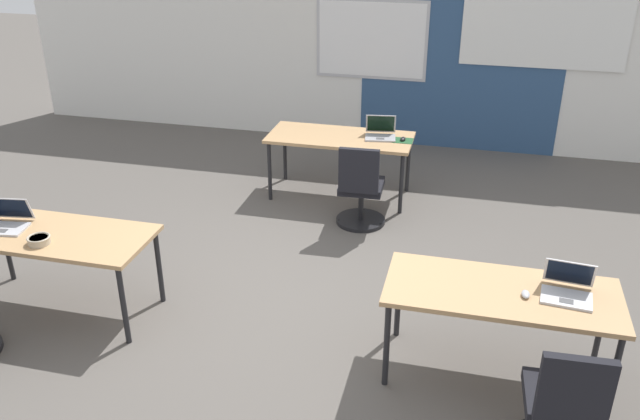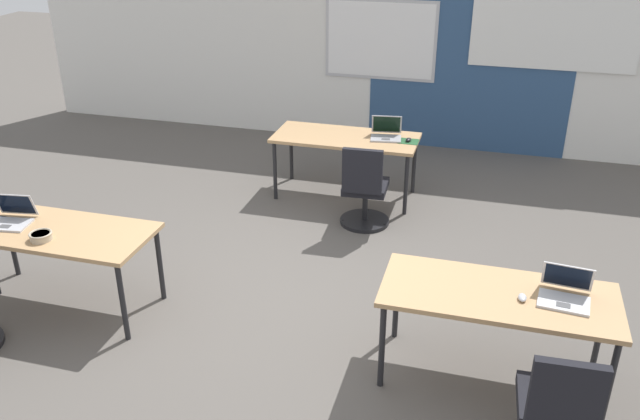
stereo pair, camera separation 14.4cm
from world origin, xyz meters
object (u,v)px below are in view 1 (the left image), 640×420
object	(u,v)px
laptop_far_right	(380,133)
chair_far_right	(360,192)
chair_near_right_end	(562,413)
mouse_near_right_end	(526,294)
desk_near_right	(501,297)
mouse_far_right	(403,139)
desk_near_left	(54,239)
laptop_near_right_end	(567,289)
snack_bowl	(39,240)
desk_far_center	(340,141)
laptop_near_left_end	(7,221)

from	to	relation	value
laptop_far_right	chair_far_right	bearing A→B (deg)	-103.71
chair_near_right_end	laptop_far_right	bearing A→B (deg)	-67.23
chair_far_right	mouse_near_right_end	bearing A→B (deg)	122.82
desk_near_right	laptop_far_right	bearing A→B (deg)	114.54
mouse_far_right	mouse_near_right_end	xyz separation A→B (m)	(1.20, -2.86, -0.00)
desk_near_right	chair_far_right	world-z (taller)	chair_far_right
desk_near_right	chair_near_right_end	bearing A→B (deg)	-62.63
mouse_near_right_end	mouse_far_right	bearing A→B (deg)	112.82
desk_near_left	mouse_far_right	size ratio (longest dim) A/B	14.95
laptop_near_right_end	snack_bowl	bearing A→B (deg)	-170.85
desk_near_left	desk_far_center	size ratio (longest dim) A/B	1.00
desk_far_center	chair_far_right	size ratio (longest dim) A/B	1.74
mouse_near_right_end	chair_near_right_end	xyz separation A→B (m)	(0.24, -0.70, -0.36)
chair_far_right	snack_bowl	xyz separation A→B (m)	(-2.11, -2.29, 0.38)
laptop_near_right_end	chair_far_right	bearing A→B (deg)	137.01
snack_bowl	mouse_far_right	bearing A→B (deg)	50.92
desk_far_center	laptop_near_left_end	xyz separation A→B (m)	(-2.16, -2.79, 0.11)
desk_far_center	laptop_near_right_end	distance (m)	3.52
laptop_near_left_end	laptop_far_right	world-z (taller)	laptop_far_right
desk_near_right	desk_near_left	bearing A→B (deg)	180.00
desk_near_right	mouse_near_right_end	distance (m)	0.17
mouse_far_right	snack_bowl	distance (m)	3.86
snack_bowl	mouse_near_right_end	bearing A→B (deg)	2.15
laptop_far_right	laptop_near_right_end	xyz separation A→B (m)	(1.73, -2.84, -0.00)
mouse_near_right_end	chair_near_right_end	world-z (taller)	chair_near_right_end
laptop_far_right	mouse_near_right_end	size ratio (longest dim) A/B	3.63
desk_near_right	mouse_far_right	bearing A→B (deg)	110.52
chair_near_right_end	snack_bowl	distance (m)	3.93
laptop_near_left_end	mouse_near_right_end	world-z (taller)	laptop_near_left_end
laptop_far_right	mouse_near_right_end	distance (m)	3.26
chair_far_right	chair_near_right_end	xyz separation A→B (m)	(1.77, -2.85, 0.00)
laptop_near_left_end	laptop_near_right_end	xyz separation A→B (m)	(4.33, 0.03, -0.00)
desk_near_right	laptop_near_left_end	distance (m)	3.91
desk_near_right	laptop_near_left_end	size ratio (longest dim) A/B	4.30
laptop_far_right	mouse_far_right	bearing A→B (deg)	-21.08
desk_near_right	snack_bowl	bearing A→B (deg)	-177.04
laptop_near_left_end	mouse_near_right_end	distance (m)	4.06
chair_far_right	chair_near_right_end	size ratio (longest dim) A/B	1.00
mouse_far_right	laptop_far_right	bearing A→B (deg)	167.53
chair_far_right	snack_bowl	bearing A→B (deg)	44.70
laptop_far_right	desk_far_center	bearing A→B (deg)	-178.92
desk_near_left	laptop_far_right	bearing A→B (deg)	52.73
laptop_near_right_end	chair_near_right_end	distance (m)	0.87
laptop_near_left_end	chair_near_right_end	size ratio (longest dim) A/B	0.40
desk_near_right	mouse_far_right	xyz separation A→B (m)	(-1.05, 2.82, 0.08)
desk_near_right	desk_far_center	world-z (taller)	same
desk_near_left	laptop_near_left_end	bearing A→B (deg)	178.69
laptop_near_right_end	mouse_near_right_end	distance (m)	0.28
mouse_far_right	snack_bowl	xyz separation A→B (m)	(-2.43, -3.00, 0.01)
laptop_near_left_end	chair_near_right_end	distance (m)	4.38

